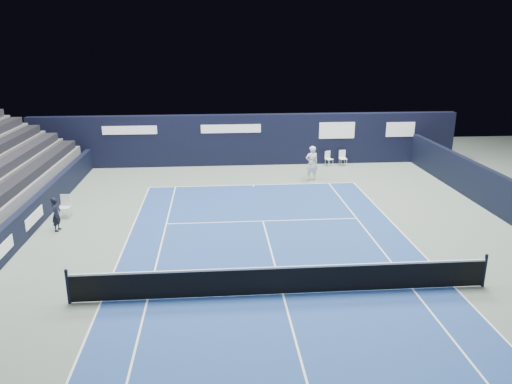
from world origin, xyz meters
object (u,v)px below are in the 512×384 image
at_px(folding_chair_back_a, 342,155).
at_px(tennis_player, 312,163).
at_px(line_judge_chair, 65,205).
at_px(folding_chair_back_b, 328,157).
at_px(tennis_net, 283,279).

bearing_deg(folding_chair_back_a, tennis_player, -134.66).
bearing_deg(folding_chair_back_a, line_judge_chair, -156.19).
relative_size(folding_chair_back_a, folding_chair_back_b, 1.05).
xyz_separation_m(folding_chair_back_a, folding_chair_back_b, (-0.88, -0.00, -0.12)).
bearing_deg(tennis_net, line_judge_chair, 138.22).
height_order(line_judge_chair, tennis_player, tennis_player).
distance_m(folding_chair_back_b, tennis_net, 16.52).
height_order(folding_chair_back_b, tennis_player, tennis_player).
bearing_deg(tennis_net, folding_chair_back_b, 72.59).
distance_m(folding_chair_back_a, tennis_player, 4.02).
bearing_deg(line_judge_chair, folding_chair_back_a, 36.22).
distance_m(folding_chair_back_a, line_judge_chair, 16.52).
distance_m(line_judge_chair, tennis_player, 12.89).
distance_m(folding_chair_back_b, tennis_player, 3.54).
height_order(folding_chair_back_a, folding_chair_back_b, folding_chair_back_a).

